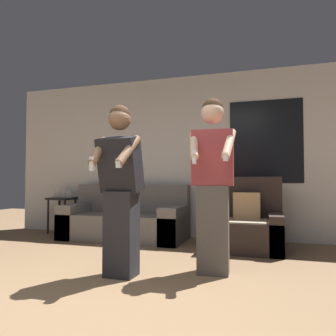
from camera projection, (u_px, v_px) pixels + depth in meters
ground_plane at (74, 316)px, 2.26m from camera, size 14.00×14.00×0.00m
wall_back at (189, 156)px, 5.49m from camera, size 6.57×0.07×2.70m
couch at (125, 220)px, 5.29m from camera, size 1.97×0.88×0.87m
armchair at (247, 226)px, 4.49m from camera, size 0.94×0.86×0.99m
side_table at (62, 204)px, 5.89m from camera, size 0.42×0.40×0.78m
person_left at (120, 188)px, 3.22m from camera, size 0.46×0.51×1.69m
person_right at (213, 182)px, 3.34m from camera, size 0.48×0.48×1.79m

